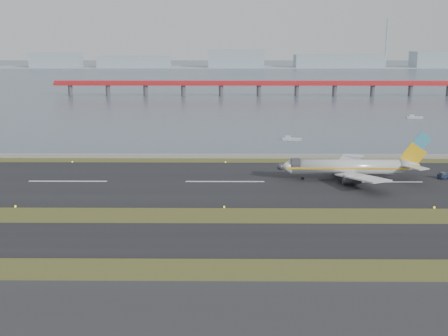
{
  "coord_description": "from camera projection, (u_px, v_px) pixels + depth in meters",
  "views": [
    {
      "loc": [
        0.96,
        -107.83,
        35.4
      ],
      "look_at": [
        -0.16,
        22.0,
        5.48
      ],
      "focal_mm": 45.0,
      "sensor_mm": 36.0,
      "label": 1
    }
  ],
  "objects": [
    {
      "name": "taxiway_strip",
      "position": [
        223.0,
        239.0,
        101.33
      ],
      "size": [
        1000.0,
        18.0,
        0.1
      ],
      "primitive_type": "cube",
      "color": "black",
      "rests_on": "ground"
    },
    {
      "name": "airliner",
      "position": [
        352.0,
        167.0,
        143.42
      ],
      "size": [
        38.52,
        32.89,
        12.8
      ],
      "color": "silver",
      "rests_on": "ground"
    },
    {
      "name": "runway_strip",
      "position": [
        225.0,
        182.0,
        142.25
      ],
      "size": [
        1000.0,
        45.0,
        0.1
      ],
      "primitive_type": "cube",
      "color": "black",
      "rests_on": "ground"
    },
    {
      "name": "workboat_far",
      "position": [
        414.0,
        117.0,
        255.83
      ],
      "size": [
        7.3,
        3.24,
        1.71
      ],
      "rotation": [
        0.0,
        0.0,
        -0.15
      ],
      "color": "silver",
      "rests_on": "ground"
    },
    {
      "name": "bay_water",
      "position": [
        228.0,
        75.0,
        561.27
      ],
      "size": [
        1400.0,
        800.0,
        1.3
      ],
      "primitive_type": "cube",
      "color": "#445262",
      "rests_on": "ground"
    },
    {
      "name": "red_pier",
      "position": [
        259.0,
        85.0,
        354.83
      ],
      "size": [
        260.0,
        5.0,
        10.2
      ],
      "color": "red",
      "rests_on": "ground"
    },
    {
      "name": "workboat_near",
      "position": [
        291.0,
        139.0,
        200.66
      ],
      "size": [
        7.01,
        3.27,
        1.64
      ],
      "rotation": [
        0.0,
        0.0,
        -0.18
      ],
      "color": "silver",
      "rests_on": "ground"
    },
    {
      "name": "far_shoreline",
      "position": [
        239.0,
        63.0,
        715.7
      ],
      "size": [
        1400.0,
        80.0,
        60.5
      ],
      "color": "#96A7B2",
      "rests_on": "ground"
    },
    {
      "name": "ground",
      "position": [
        224.0,
        219.0,
        113.03
      ],
      "size": [
        1000.0,
        1000.0,
        0.0
      ],
      "primitive_type": "plane",
      "color": "#3A4719",
      "rests_on": "ground"
    },
    {
      "name": "seawall",
      "position": [
        226.0,
        156.0,
        171.38
      ],
      "size": [
        1000.0,
        2.5,
        1.0
      ],
      "primitive_type": "cube",
      "color": "gray",
      "rests_on": "ground"
    },
    {
      "name": "pushback_tug",
      "position": [
        443.0,
        176.0,
        145.09
      ],
      "size": [
        3.14,
        2.43,
        1.77
      ],
      "rotation": [
        0.0,
        0.0,
        0.36
      ],
      "color": "#141D39",
      "rests_on": "ground"
    }
  ]
}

